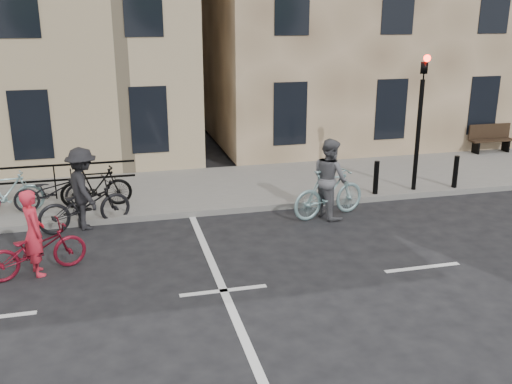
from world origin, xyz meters
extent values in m
plane|color=black|center=(0.00, 0.00, 0.00)|extent=(120.00, 120.00, 0.00)
cube|color=slate|center=(-4.00, 6.00, 0.07)|extent=(46.00, 4.00, 0.15)
cylinder|color=black|center=(6.20, 4.35, 1.65)|extent=(0.12, 0.12, 3.00)
imported|color=black|center=(6.20, 4.35, 3.60)|extent=(0.15, 0.18, 0.90)
sphere|color=#FF0C05|center=(6.20, 4.23, 3.70)|extent=(0.18, 0.18, 0.18)
cylinder|color=black|center=(5.00, 4.25, 0.60)|extent=(0.14, 0.14, 0.90)
cylinder|color=black|center=(7.40, 4.25, 0.60)|extent=(0.14, 0.14, 0.90)
cube|color=black|center=(10.40, 7.65, 0.35)|extent=(0.06, 0.38, 0.40)
cube|color=black|center=(11.60, 7.65, 0.35)|extent=(0.06, 0.38, 0.40)
cube|color=black|center=(11.00, 7.65, 0.58)|extent=(1.60, 0.40, 0.06)
cube|color=black|center=(11.00, 7.83, 0.87)|extent=(1.60, 0.06, 0.50)
imported|color=#82A8AB|center=(-4.35, 5.00, 0.68)|extent=(1.75, 0.49, 1.05)
imported|color=black|center=(-3.30, 5.00, 0.62)|extent=(1.80, 0.63, 0.95)
imported|color=black|center=(-2.25, 5.00, 0.68)|extent=(1.75, 0.49, 1.05)
imported|color=maroon|center=(-3.33, 1.59, 0.50)|extent=(2.01, 1.28, 1.00)
imported|color=red|center=(-3.33, 1.59, 0.85)|extent=(0.59, 0.72, 1.69)
imported|color=#82A8AB|center=(3.28, 3.26, 0.61)|extent=(2.11, 1.08, 1.22)
imported|color=#5A5A60|center=(3.28, 3.26, 0.98)|extent=(0.96, 1.11, 1.96)
imported|color=black|center=(-2.50, 3.90, 0.57)|extent=(2.28, 1.43, 1.13)
imported|color=black|center=(-2.50, 3.90, 0.96)|extent=(1.09, 1.41, 1.92)
camera|label=1|loc=(-1.72, -9.16, 4.82)|focal=40.00mm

